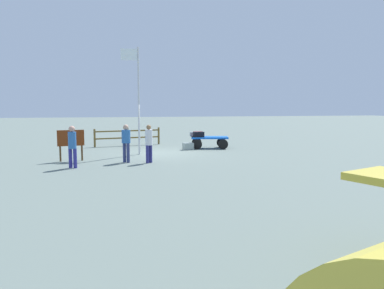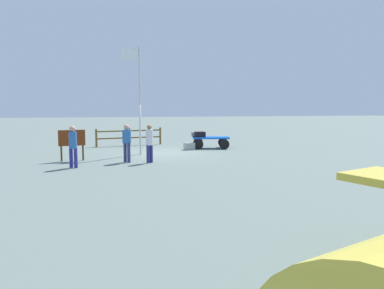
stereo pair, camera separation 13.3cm
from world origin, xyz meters
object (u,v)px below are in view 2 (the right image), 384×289
suitcase_grey (200,134)px  signboard (72,140)px  flagpole (138,92)px  worker_supervisor (127,140)px  luggage_cart (211,140)px  suitcase_olive (196,134)px  worker_trailing (73,144)px  suitcase_dark (200,134)px  suitcase_tan (189,146)px  worker_lead (150,141)px

suitcase_grey → signboard: (6.63, 3.34, 0.11)m
flagpole → signboard: flagpole is taller
worker_supervisor → luggage_cart: bearing=-138.0°
suitcase_olive → worker_trailing: 8.56m
suitcase_dark → flagpole: 4.77m
suitcase_olive → suitcase_tan: size_ratio=0.82×
suitcase_olive → worker_supervisor: bearing=49.7°
luggage_cart → flagpole: flagpole is taller
suitcase_grey → suitcase_olive: (0.13, -0.56, -0.03)m
suitcase_olive → flagpole: (3.45, 2.30, 2.33)m
suitcase_tan → suitcase_olive: bearing=-121.5°
suitcase_olive → signboard: bearing=31.0°
worker_supervisor → worker_trailing: bearing=25.1°
worker_trailing → worker_supervisor: bearing=-154.9°
worker_supervisor → signboard: (2.38, -0.95, -0.06)m
suitcase_grey → suitcase_dark: bearing=-98.6°
luggage_cart → suitcase_tan: 1.45m
suitcase_grey → flagpole: bearing=25.8°
worker_lead → signboard: bearing=-21.0°
signboard → worker_lead: bearing=159.0°
suitcase_grey → flagpole: size_ratio=0.11×
worker_lead → worker_trailing: (3.08, 0.68, 0.03)m
suitcase_dark → suitcase_tan: bearing=42.5°
suitcase_grey → worker_trailing: (6.37, 5.29, 0.14)m
luggage_cart → flagpole: bearing=23.6°
worker_lead → flagpole: size_ratio=0.31×
suitcase_grey → suitcase_tan: (0.69, 0.35, -0.63)m
luggage_cart → suitcase_olive: suitcase_olive is taller
suitcase_dark → signboard: bearing=28.8°
luggage_cart → suitcase_olive: 0.96m
suitcase_dark → suitcase_tan: 1.18m
flagpole → suitcase_grey: bearing=-154.2°
suitcase_tan → worker_trailing: size_ratio=0.37×
suitcase_grey → worker_lead: size_ratio=0.36×
suitcase_tan → flagpole: (2.89, 1.38, 2.93)m
flagpole → signboard: bearing=27.8°
luggage_cart → worker_trailing: (7.03, 5.41, 0.48)m
luggage_cart → worker_supervisor: size_ratio=1.37×
flagpole → worker_trailing: bearing=51.9°
luggage_cart → worker_trailing: size_ratio=1.35×
suitcase_grey → worker_lead: bearing=54.5°
luggage_cart → worker_trailing: worker_trailing is taller
worker_lead → worker_supervisor: size_ratio=1.00×
suitcase_dark → flagpole: (3.63, 2.06, 2.31)m
worker_supervisor → worker_lead: bearing=161.3°
suitcase_olive → flagpole: bearing=33.7°
worker_supervisor → signboard: 2.56m
luggage_cart → suitcase_olive: bearing=-29.7°
suitcase_olive → worker_lead: bearing=58.6°
suitcase_grey → suitcase_tan: 0.99m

